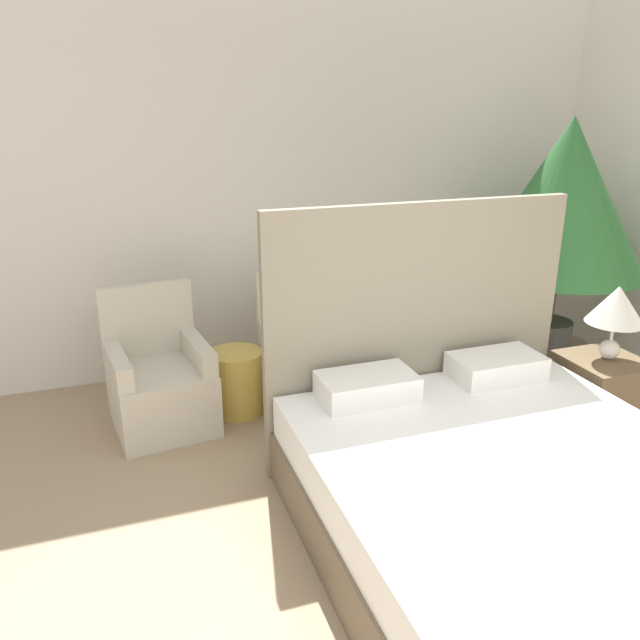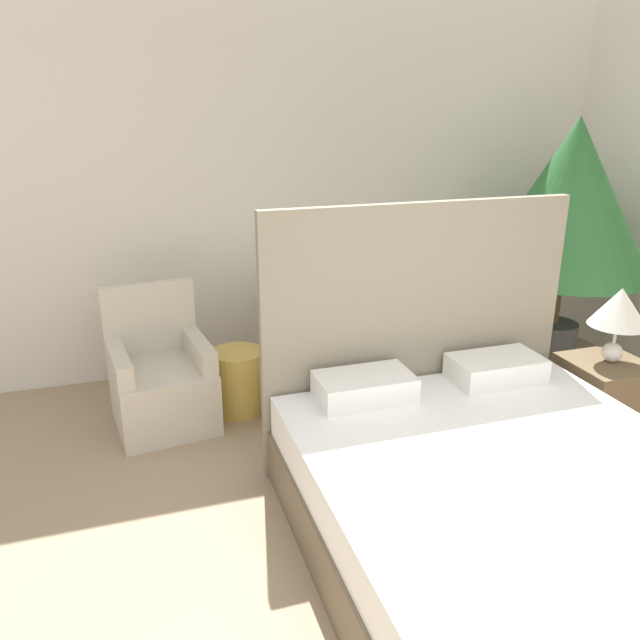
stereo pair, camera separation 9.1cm
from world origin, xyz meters
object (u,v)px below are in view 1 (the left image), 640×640
at_px(table_lamp, 616,308).
at_px(side_table, 237,382).
at_px(armchair_near_window_left, 161,387).
at_px(nightstand, 599,398).
at_px(potted_palm, 564,201).
at_px(armchair_near_window_right, 308,366).
at_px(bed, 501,487).

distance_m(table_lamp, side_table, 2.47).
distance_m(armchair_near_window_left, nightstand, 2.82).
bearing_deg(potted_palm, side_table, 178.47).
bearing_deg(armchair_near_window_right, side_table, -178.29).
xyz_separation_m(bed, side_table, (-0.91, 1.76, -0.09)).
bearing_deg(potted_palm, nightstand, -111.60).
xyz_separation_m(armchair_near_window_left, side_table, (0.51, 0.02, -0.05)).
xyz_separation_m(armchair_near_window_left, armchair_near_window_right, (1.02, 0.00, 0.00)).
bearing_deg(armchair_near_window_left, side_table, -4.89).
relative_size(bed, table_lamp, 4.32).
bearing_deg(table_lamp, side_table, 152.70).
xyz_separation_m(potted_palm, side_table, (-2.50, 0.07, -1.12)).
relative_size(table_lamp, side_table, 1.06).
bearing_deg(bed, table_lamp, 28.82).
height_order(armchair_near_window_right, nightstand, armchair_near_window_right).
xyz_separation_m(bed, armchair_near_window_right, (-0.40, 1.74, -0.03)).
bearing_deg(armchair_near_window_left, nightstand, -29.40).
bearing_deg(side_table, nightstand, -27.47).
bearing_deg(bed, potted_palm, 46.64).
height_order(armchair_near_window_left, armchair_near_window_right, same).
relative_size(nightstand, table_lamp, 1.15).
height_order(armchair_near_window_left, side_table, armchair_near_window_left).
bearing_deg(potted_palm, armchair_near_window_right, 178.63).
bearing_deg(armchair_near_window_right, potted_palm, 2.52).
xyz_separation_m(armchair_near_window_right, potted_palm, (1.99, -0.05, 1.07)).
bearing_deg(armchair_near_window_left, potted_palm, -7.98).
distance_m(nightstand, table_lamp, 0.60).
bearing_deg(nightstand, bed, -150.80).
relative_size(bed, nightstand, 3.77).
bearing_deg(side_table, table_lamp, -27.30).
relative_size(armchair_near_window_left, armchair_near_window_right, 1.00).
height_order(armchair_near_window_right, table_lamp, table_lamp).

